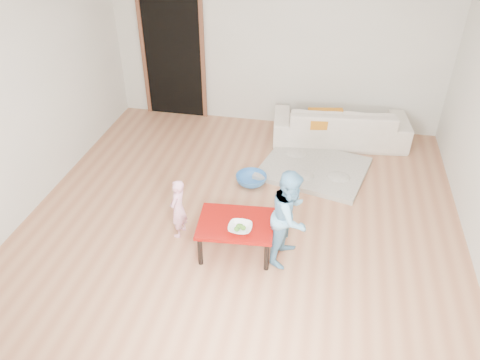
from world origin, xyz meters
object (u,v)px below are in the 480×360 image
(red_table, at_px, (236,236))
(bowl, at_px, (240,228))
(child_blue, at_px, (290,216))
(sofa, at_px, (340,124))
(basin, at_px, (251,180))
(child_pink, at_px, (178,209))

(red_table, xyz_separation_m, bowl, (0.07, -0.12, 0.22))
(red_table, distance_m, child_blue, 0.65)
(sofa, distance_m, basin, 1.75)
(child_pink, bearing_deg, basin, 160.27)
(child_blue, bearing_deg, child_pink, 100.28)
(sofa, relative_size, child_blue, 1.83)
(bowl, bearing_deg, child_pink, 160.74)
(child_blue, xyz_separation_m, basin, (-0.62, 1.24, -0.47))
(bowl, height_order, child_blue, child_blue)
(basin, bearing_deg, bowl, -84.41)
(bowl, relative_size, child_pink, 0.34)
(bowl, bearing_deg, child_blue, 17.24)
(red_table, bearing_deg, child_blue, 3.39)
(red_table, bearing_deg, sofa, 69.17)
(red_table, distance_m, child_pink, 0.70)
(sofa, height_order, bowl, sofa)
(red_table, height_order, child_pink, child_pink)
(red_table, relative_size, bowl, 3.23)
(child_pink, xyz_separation_m, basin, (0.60, 1.13, -0.29))
(sofa, relative_size, basin, 4.83)
(child_blue, bearing_deg, bowl, 122.58)
(red_table, relative_size, basin, 1.95)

